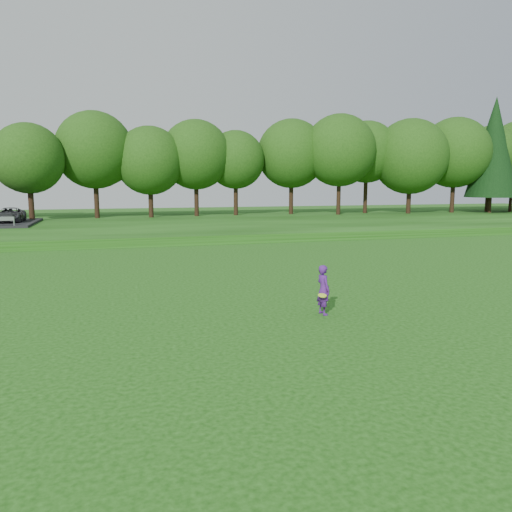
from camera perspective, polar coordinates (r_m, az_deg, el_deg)
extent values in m
plane|color=#153E0C|center=(14.77, 7.45, -7.52)|extent=(140.00, 140.00, 0.00)
cube|color=#153E0C|center=(47.50, -9.12, 3.74)|extent=(130.00, 30.00, 0.60)
cube|color=gray|center=(33.74, -6.19, 1.48)|extent=(130.00, 1.60, 0.04)
imported|color=#3F3E43|center=(46.82, -26.30, 4.24)|extent=(1.99, 4.32, 1.20)
imported|color=#4C1A77|center=(15.47, 7.70, -3.85)|extent=(0.44, 0.61, 1.54)
cylinder|color=#D9FF28|center=(15.20, 7.59, -4.49)|extent=(0.26, 0.26, 0.08)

